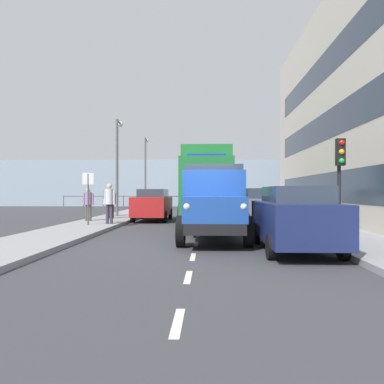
% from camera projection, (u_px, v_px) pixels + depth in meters
% --- Properties ---
extents(ground_plane, '(80.00, 80.00, 0.00)m').
position_uv_depth(ground_plane, '(201.00, 221.00, 21.03)').
color(ground_plane, '#38383D').
extents(sidewalk_left, '(2.52, 36.51, 0.15)m').
position_uv_depth(sidewalk_left, '(293.00, 220.00, 20.83)').
color(sidewalk_left, gray).
rests_on(sidewalk_left, ground_plane).
extents(sidewalk_right, '(2.52, 36.51, 0.15)m').
position_uv_depth(sidewalk_right, '(111.00, 220.00, 21.23)').
color(sidewalk_right, gray).
rests_on(sidewalk_right, ground_plane).
extents(road_centreline_markings, '(0.12, 32.23, 0.01)m').
position_uv_depth(road_centreline_markings, '(201.00, 223.00, 19.95)').
color(road_centreline_markings, silver).
rests_on(road_centreline_markings, ground_plane).
extents(sea_horizon, '(80.00, 0.80, 5.00)m').
position_uv_depth(sea_horizon, '(205.00, 183.00, 42.26)').
color(sea_horizon, '#8C9EAD').
rests_on(sea_horizon, ground_plane).
extents(seawall_railing, '(28.08, 0.08, 1.20)m').
position_uv_depth(seawall_railing, '(204.00, 198.00, 38.67)').
color(seawall_railing, '#4C5156').
rests_on(seawall_railing, ground_plane).
extents(truck_vintage_blue, '(2.17, 5.64, 2.43)m').
position_uv_depth(truck_vintage_blue, '(214.00, 204.00, 12.57)').
color(truck_vintage_blue, black).
rests_on(truck_vintage_blue, ground_plane).
extents(lorry_cargo_green, '(2.58, 8.20, 3.87)m').
position_uv_depth(lorry_cargo_green, '(207.00, 182.00, 20.75)').
color(lorry_cargo_green, '#1E7033').
rests_on(lorry_cargo_green, ground_plane).
extents(car_navy_kerbside_near, '(1.84, 4.53, 1.72)m').
position_uv_depth(car_navy_kerbside_near, '(294.00, 218.00, 10.52)').
color(car_navy_kerbside_near, navy).
rests_on(car_navy_kerbside_near, ground_plane).
extents(car_grey_kerbside_1, '(1.85, 3.81, 1.72)m').
position_uv_depth(car_grey_kerbside_1, '(262.00, 208.00, 16.66)').
color(car_grey_kerbside_1, slate).
rests_on(car_grey_kerbside_1, ground_plane).
extents(car_silver_kerbside_2, '(1.88, 4.37, 1.72)m').
position_uv_depth(car_silver_kerbside_2, '(249.00, 204.00, 22.12)').
color(car_silver_kerbside_2, '#B7BABF').
rests_on(car_silver_kerbside_2, ground_plane).
extents(car_red_oppositeside_0, '(1.82, 4.60, 1.72)m').
position_uv_depth(car_red_oppositeside_0, '(153.00, 204.00, 21.63)').
color(car_red_oppositeside_0, '#B21E1E').
rests_on(car_red_oppositeside_0, ground_plane).
extents(pedestrian_by_lamp, '(0.53, 0.34, 1.79)m').
position_uv_depth(pedestrian_by_lamp, '(109.00, 200.00, 17.60)').
color(pedestrian_by_lamp, '#383342').
rests_on(pedestrian_by_lamp, sidewalk_right).
extents(pedestrian_near_railing, '(0.53, 0.34, 1.62)m').
position_uv_depth(pedestrian_near_railing, '(88.00, 202.00, 19.37)').
color(pedestrian_near_railing, '#4C473D').
rests_on(pedestrian_near_railing, sidewalk_right).
extents(pedestrian_strolling, '(0.53, 0.34, 1.64)m').
position_uv_depth(pedestrian_strolling, '(111.00, 200.00, 21.20)').
color(pedestrian_strolling, black).
rests_on(pedestrian_strolling, sidewalk_right).
extents(pedestrian_in_dark_coat, '(0.53, 0.34, 1.76)m').
position_uv_depth(pedestrian_in_dark_coat, '(109.00, 198.00, 23.15)').
color(pedestrian_in_dark_coat, '#383342').
rests_on(pedestrian_in_dark_coat, sidewalk_right).
extents(traffic_light_near, '(0.28, 0.41, 3.20)m').
position_uv_depth(traffic_light_near, '(340.00, 165.00, 13.17)').
color(traffic_light_near, black).
rests_on(traffic_light_near, sidewalk_left).
extents(lamp_post_promenade, '(0.32, 1.14, 5.71)m').
position_uv_depth(lamp_post_promenade, '(118.00, 158.00, 23.37)').
color(lamp_post_promenade, '#59595B').
rests_on(lamp_post_promenade, sidewalk_right).
extents(lamp_post_far, '(0.32, 1.14, 6.08)m').
position_uv_depth(lamp_post_far, '(146.00, 166.00, 34.06)').
color(lamp_post_far, '#59595B').
rests_on(lamp_post_far, sidewalk_right).
extents(street_sign, '(0.50, 0.07, 2.25)m').
position_uv_depth(street_sign, '(88.00, 189.00, 17.07)').
color(street_sign, '#4C4C4C').
rests_on(street_sign, sidewalk_right).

